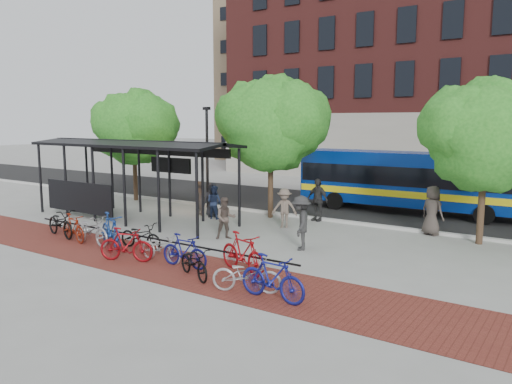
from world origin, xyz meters
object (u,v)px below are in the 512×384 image
Objects in this scene: bus at (412,178)px; tree_b at (273,120)px; bike_4 at (141,236)px; bike_8 at (194,262)px; bike_2 at (91,230)px; pedestrian_1 at (201,198)px; bike_0 at (61,223)px; pedestrian_2 at (214,202)px; tree_c at (489,132)px; bike_10 at (247,274)px; bike_6 at (161,248)px; bike_7 at (184,251)px; pedestrian_9 at (301,223)px; tree_a at (135,124)px; lamp_post_left at (207,154)px; bike_5 at (126,245)px; bike_1 at (73,228)px; bike_3 at (111,230)px; pedestrian_4 at (317,200)px; pedestrian_6 at (432,211)px; bike_11 at (272,278)px; pedestrian_0 at (212,200)px; pedestrian_8 at (226,218)px; bike_9 at (243,253)px; pedestrian_3 at (284,208)px.

tree_b is at bearing -137.21° from bus.
bike_4 is 3.96m from bike_8.
pedestrian_1 reaches higher than bike_2.
bike_0 is 1.36× the size of pedestrian_2.
tree_c is 3.22× the size of bike_10.
bike_6 is 1.06m from bike_7.
tree_b reaches higher than pedestrian_9.
lamp_post_left is (4.91, 0.25, -1.49)m from tree_a.
bike_5 is 1.12m from bike_6.
bike_5 is 2.90m from bike_8.
bike_3 reaches higher than bike_1.
tree_a is 3.24× the size of pedestrian_4.
pedestrian_4 is (2.03, 9.26, 0.41)m from bike_5.
bus is 4.88m from pedestrian_6.
bike_2 reaches higher than bike_0.
bike_10 reaches higher than bike_4.
lamp_post_left is 8.46m from bike_0.
bike_5 is (4.71, -0.90, 0.00)m from bike_0.
tree_c is at bearing -50.98° from bus.
bike_11 is 11.74m from pedestrian_1.
tree_b is 5.01m from pedestrian_1.
bike_7 is at bearing -76.20° from tree_b.
tree_a is at bearing 130.81° from pedestrian_0.
tree_a is 3.87× the size of pedestrian_8.
bike_3 is 6.76m from bike_10.
bike_9 is (4.57, -0.26, 0.13)m from bike_4.
bike_10 is at bearing -106.14° from bike_7.
pedestrian_2 reaches higher than bike_11.
pedestrian_9 is at bearing -35.16° from bike_6.
tree_c is 2.84× the size of bike_2.
tree_c is at bearing -46.37° from bike_1.
tree_b reaches higher than pedestrian_1.
bike_1 is 0.96× the size of bike_4.
bike_5 is at bearing 125.25° from bike_6.
bike_2 is 3.70m from bike_6.
bike_4 is 11.13m from pedestrian_6.
lamp_post_left reaches higher than bus.
pedestrian_3 reaches higher than bike_4.
bus reaches higher than bike_6.
tree_b is 9.42m from bike_9.
bike_4 is at bearing -111.35° from pedestrian_0.
bike_7 is (-2.89, -13.06, -1.16)m from bus.
pedestrian_8 is at bearing 17.31° from bike_7.
bike_10 is at bearing -114.49° from tree_c.
bike_2 is at bearing -86.48° from pedestrian_9.
lamp_post_left is at bearing 14.08° from bike_1.
lamp_post_left is at bearing 21.59° from bike_10.
pedestrian_6 reaches higher than pedestrian_3.
tree_b is 10.16m from bike_8.
pedestrian_3 is at bearing 42.64° from pedestrian_6.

